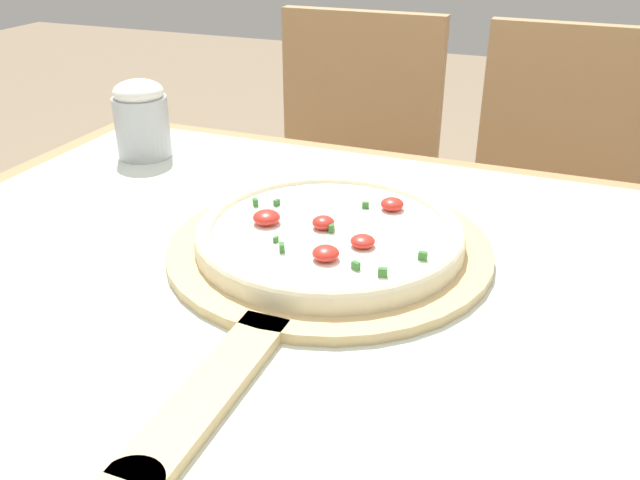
{
  "coord_description": "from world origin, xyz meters",
  "views": [
    {
      "loc": [
        0.24,
        -0.52,
        1.13
      ],
      "look_at": [
        -0.01,
        0.1,
        0.79
      ],
      "focal_mm": 38.0,
      "sensor_mm": 36.0,
      "label": 1
    }
  ],
  "objects_px": {
    "chair_left": "(347,184)",
    "chair_right": "(554,215)",
    "flour_cup": "(141,118)",
    "pizza": "(330,233)",
    "pizza_peel": "(322,257)"
  },
  "relations": [
    {
      "from": "chair_right",
      "to": "flour_cup",
      "type": "relative_size",
      "value": 7.46
    },
    {
      "from": "pizza_peel",
      "to": "flour_cup",
      "type": "bearing_deg",
      "value": 150.33
    },
    {
      "from": "chair_right",
      "to": "flour_cup",
      "type": "height_order",
      "value": "chair_right"
    },
    {
      "from": "pizza_peel",
      "to": "flour_cup",
      "type": "relative_size",
      "value": 4.91
    },
    {
      "from": "pizza",
      "to": "flour_cup",
      "type": "distance_m",
      "value": 0.44
    },
    {
      "from": "pizza_peel",
      "to": "pizza",
      "type": "bearing_deg",
      "value": 89.91
    },
    {
      "from": "chair_right",
      "to": "flour_cup",
      "type": "bearing_deg",
      "value": -137.01
    },
    {
      "from": "flour_cup",
      "to": "pizza",
      "type": "bearing_deg",
      "value": -26.95
    },
    {
      "from": "pizza_peel",
      "to": "pizza",
      "type": "xyz_separation_m",
      "value": [
        0.0,
        0.02,
        0.02
      ]
    },
    {
      "from": "pizza_peel",
      "to": "pizza",
      "type": "relative_size",
      "value": 1.93
    },
    {
      "from": "pizza",
      "to": "chair_right",
      "type": "xyz_separation_m",
      "value": [
        0.23,
        0.75,
        -0.26
      ]
    },
    {
      "from": "chair_left",
      "to": "chair_right",
      "type": "bearing_deg",
      "value": -0.85
    },
    {
      "from": "chair_left",
      "to": "chair_right",
      "type": "xyz_separation_m",
      "value": [
        0.47,
        -0.0,
        0.0
      ]
    },
    {
      "from": "pizza_peel",
      "to": "chair_left",
      "type": "distance_m",
      "value": 0.84
    },
    {
      "from": "pizza",
      "to": "chair_right",
      "type": "relative_size",
      "value": 0.34
    }
  ]
}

